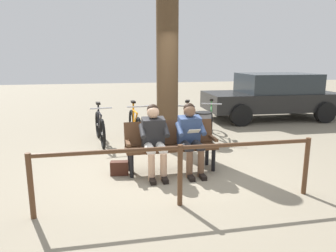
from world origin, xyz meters
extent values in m
plane|color=gray|center=(0.00, 0.00, 0.00)|extent=(40.00, 40.00, 0.00)
cube|color=#51331E|center=(-0.12, -0.02, 0.42)|extent=(1.61, 0.47, 0.05)
cube|color=#51331E|center=(-0.12, -0.21, 0.66)|extent=(1.60, 0.16, 0.42)
cube|color=#51331E|center=(-0.88, -0.04, 0.56)|extent=(0.07, 0.40, 0.05)
cube|color=#51331E|center=(0.64, -0.01, 0.56)|extent=(0.07, 0.40, 0.05)
cylinder|color=black|center=(-0.84, 0.13, 0.20)|extent=(0.07, 0.07, 0.40)
cylinder|color=black|center=(0.60, 0.16, 0.20)|extent=(0.07, 0.07, 0.40)
cylinder|color=black|center=(-0.84, -0.21, 0.20)|extent=(0.07, 0.07, 0.40)
cylinder|color=black|center=(0.60, -0.18, 0.20)|extent=(0.07, 0.07, 0.40)
cube|color=#334772|center=(-0.44, -0.05, 0.71)|extent=(0.38, 0.31, 0.55)
sphere|color=brown|center=(-0.44, -0.03, 1.06)|extent=(0.21, 0.21, 0.21)
sphere|color=black|center=(-0.44, -0.06, 1.10)|extent=(0.20, 0.20, 0.20)
cylinder|color=#262628|center=(-0.54, 0.15, 0.49)|extent=(0.16, 0.40, 0.15)
cylinder|color=brown|center=(-0.55, 0.35, 0.23)|extent=(0.11, 0.11, 0.45)
cube|color=black|center=(-0.55, 0.45, 0.04)|extent=(0.09, 0.22, 0.07)
cylinder|color=#334772|center=(-0.64, 0.07, 0.77)|extent=(0.09, 0.31, 0.23)
cylinder|color=#262628|center=(-0.34, 0.15, 0.49)|extent=(0.16, 0.40, 0.15)
cylinder|color=brown|center=(-0.35, 0.35, 0.23)|extent=(0.11, 0.11, 0.45)
cube|color=black|center=(-0.35, 0.45, 0.04)|extent=(0.09, 0.22, 0.07)
cylinder|color=#334772|center=(-0.24, 0.07, 0.77)|extent=(0.09, 0.31, 0.23)
cube|color=silver|center=(-0.44, 0.25, 0.77)|extent=(0.20, 0.12, 0.09)
cube|color=#262628|center=(0.20, -0.04, 0.71)|extent=(0.38, 0.31, 0.55)
sphere|color=#D8A884|center=(0.20, -0.02, 1.06)|extent=(0.21, 0.21, 0.21)
sphere|color=black|center=(0.20, -0.05, 1.10)|extent=(0.20, 0.20, 0.20)
cylinder|color=white|center=(0.10, 0.16, 0.49)|extent=(0.16, 0.40, 0.15)
cylinder|color=#D8A884|center=(0.09, 0.36, 0.23)|extent=(0.11, 0.11, 0.45)
cube|color=black|center=(0.09, 0.46, 0.04)|extent=(0.09, 0.22, 0.07)
cylinder|color=#262628|center=(0.00, 0.08, 0.77)|extent=(0.09, 0.31, 0.23)
cylinder|color=white|center=(0.30, 0.16, 0.49)|extent=(0.16, 0.40, 0.15)
cylinder|color=#D8A884|center=(0.29, 0.36, 0.23)|extent=(0.11, 0.11, 0.45)
cube|color=black|center=(0.29, 0.46, 0.04)|extent=(0.09, 0.22, 0.07)
cylinder|color=#262628|center=(0.40, 0.08, 0.77)|extent=(0.09, 0.31, 0.23)
cube|color=#3F1E14|center=(0.79, -0.01, 0.12)|extent=(0.32, 0.18, 0.24)
cylinder|color=#4C3823|center=(-0.36, -1.57, 1.58)|extent=(0.47, 0.47, 3.15)
cylinder|color=slate|center=(-1.24, -1.72, 0.35)|extent=(0.37, 0.37, 0.70)
cylinder|color=black|center=(-1.24, -1.72, 0.72)|extent=(0.39, 0.39, 0.03)
torus|color=black|center=(-1.50, -1.89, 0.33)|extent=(0.27, 0.64, 0.66)
cylinder|color=silver|center=(-1.50, -1.89, 0.33)|extent=(0.07, 0.07, 0.06)
torus|color=black|center=(-1.83, -2.85, 0.33)|extent=(0.27, 0.64, 0.66)
cylinder|color=silver|center=(-1.83, -2.85, 0.33)|extent=(0.07, 0.07, 0.06)
cylinder|color=#337238|center=(-1.67, -2.37, 0.71)|extent=(0.24, 0.61, 0.04)
cylinder|color=#337238|center=(-1.64, -2.29, 0.51)|extent=(0.23, 0.58, 0.43)
cylinder|color=#337238|center=(-1.73, -2.54, 0.63)|extent=(0.04, 0.04, 0.55)
cube|color=black|center=(-1.73, -2.54, 0.91)|extent=(0.16, 0.24, 0.05)
cylinder|color=#B2B2B7|center=(-1.53, -1.98, 0.88)|extent=(0.46, 0.19, 0.03)
torus|color=black|center=(-0.77, -1.69, 0.33)|extent=(0.30, 0.64, 0.66)
cylinder|color=silver|center=(-0.77, -1.69, 0.33)|extent=(0.07, 0.07, 0.06)
torus|color=black|center=(-1.15, -2.64, 0.33)|extent=(0.30, 0.64, 0.66)
cylinder|color=silver|center=(-1.15, -2.64, 0.33)|extent=(0.07, 0.07, 0.06)
cylinder|color=orange|center=(-0.96, -2.16, 0.71)|extent=(0.27, 0.60, 0.04)
cylinder|color=orange|center=(-0.93, -2.09, 0.51)|extent=(0.26, 0.57, 0.43)
cylinder|color=orange|center=(-1.02, -2.33, 0.63)|extent=(0.04, 0.04, 0.55)
cube|color=black|center=(-1.02, -2.33, 0.91)|extent=(0.16, 0.24, 0.05)
cylinder|color=#B2B2B7|center=(-0.81, -1.78, 0.88)|extent=(0.46, 0.21, 0.03)
torus|color=black|center=(-0.13, -1.80, 0.33)|extent=(0.33, 0.63, 0.66)
cylinder|color=silver|center=(-0.13, -1.80, 0.33)|extent=(0.07, 0.08, 0.06)
torus|color=black|center=(-0.55, -2.73, 0.33)|extent=(0.33, 0.63, 0.66)
cylinder|color=silver|center=(-0.55, -2.73, 0.33)|extent=(0.07, 0.08, 0.06)
cylinder|color=#B71414|center=(-0.34, -2.26, 0.71)|extent=(0.30, 0.59, 0.04)
cylinder|color=#B71414|center=(-0.31, -2.19, 0.51)|extent=(0.28, 0.56, 0.43)
cylinder|color=#B71414|center=(-0.42, -2.43, 0.63)|extent=(0.04, 0.04, 0.55)
cube|color=black|center=(-0.42, -2.43, 0.91)|extent=(0.17, 0.24, 0.05)
cylinder|color=#B2B2B7|center=(-0.17, -1.89, 0.88)|extent=(0.45, 0.23, 0.03)
torus|color=black|center=(0.26, -1.80, 0.33)|extent=(0.10, 0.66, 0.66)
cylinder|color=silver|center=(0.26, -1.80, 0.33)|extent=(0.05, 0.06, 0.06)
torus|color=black|center=(0.32, -2.82, 0.33)|extent=(0.10, 0.66, 0.66)
cylinder|color=silver|center=(0.32, -2.82, 0.33)|extent=(0.05, 0.06, 0.06)
cylinder|color=orange|center=(0.29, -2.31, 0.71)|extent=(0.08, 0.63, 0.04)
cylinder|color=orange|center=(0.29, -2.23, 0.51)|extent=(0.08, 0.60, 0.43)
cylinder|color=orange|center=(0.30, -2.49, 0.63)|extent=(0.04, 0.04, 0.55)
cube|color=black|center=(0.30, -2.49, 0.91)|extent=(0.10, 0.23, 0.05)
cylinder|color=#B2B2B7|center=(0.26, -1.90, 0.88)|extent=(0.48, 0.06, 0.03)
torus|color=black|center=(1.06, -1.73, 0.33)|extent=(0.14, 0.66, 0.66)
cylinder|color=silver|center=(1.06, -1.73, 0.33)|extent=(0.06, 0.07, 0.06)
torus|color=black|center=(1.18, -2.74, 0.33)|extent=(0.14, 0.66, 0.66)
cylinder|color=silver|center=(1.18, -2.74, 0.33)|extent=(0.06, 0.07, 0.06)
cylinder|color=black|center=(1.12, -2.23, 0.71)|extent=(0.11, 0.63, 0.04)
cylinder|color=black|center=(1.11, -2.15, 0.51)|extent=(0.11, 0.60, 0.43)
cylinder|color=black|center=(1.14, -2.42, 0.63)|extent=(0.04, 0.04, 0.55)
cube|color=black|center=(1.14, -2.42, 0.91)|extent=(0.11, 0.23, 0.05)
cylinder|color=#B2B2B7|center=(1.07, -1.83, 0.88)|extent=(0.48, 0.09, 0.03)
cylinder|color=#51331E|center=(-1.83, 1.31, 0.42)|extent=(0.07, 0.07, 0.85)
cylinder|color=#51331E|center=(0.05, 1.29, 0.42)|extent=(0.07, 0.07, 0.85)
cylinder|color=#51331E|center=(1.93, 1.28, 0.42)|extent=(0.07, 0.07, 0.85)
cylinder|color=#51331E|center=(0.05, 1.29, 0.81)|extent=(3.76, 0.08, 0.06)
cube|color=black|center=(-4.30, -4.15, 0.59)|extent=(4.25, 1.93, 0.55)
cube|color=#262D33|center=(-4.50, -4.15, 1.17)|extent=(2.36, 1.73, 0.60)
cylinder|color=black|center=(-2.91, -3.29, 0.32)|extent=(0.65, 0.24, 0.64)
cylinder|color=black|center=(-2.97, -5.09, 0.32)|extent=(0.65, 0.24, 0.64)
cylinder|color=black|center=(-5.64, -3.21, 0.32)|extent=(0.65, 0.24, 0.64)
cylinder|color=black|center=(-5.69, -5.01, 0.32)|extent=(0.65, 0.24, 0.64)
camera|label=1|loc=(1.00, 5.16, 1.97)|focal=33.68mm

